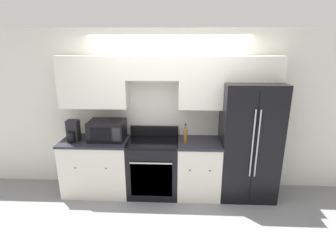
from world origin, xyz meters
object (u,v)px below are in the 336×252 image
Objects in this scene: refrigerator at (248,141)px; microwave at (107,130)px; bottle at (185,136)px; oven_range at (153,167)px.

microwave is at bearing 179.88° from refrigerator.
bottle is at bearing -5.23° from microwave.
refrigerator is 0.99m from bottle.
refrigerator is at bearing -0.12° from microwave.
oven_range is at bearing -178.84° from refrigerator.
refrigerator is 3.30× the size of microwave.
refrigerator is (1.49, 0.03, 0.46)m from oven_range.
oven_range is 1.56m from refrigerator.
microwave is (-0.72, 0.03, 0.60)m from oven_range.
microwave is (-2.21, 0.00, 0.15)m from refrigerator.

